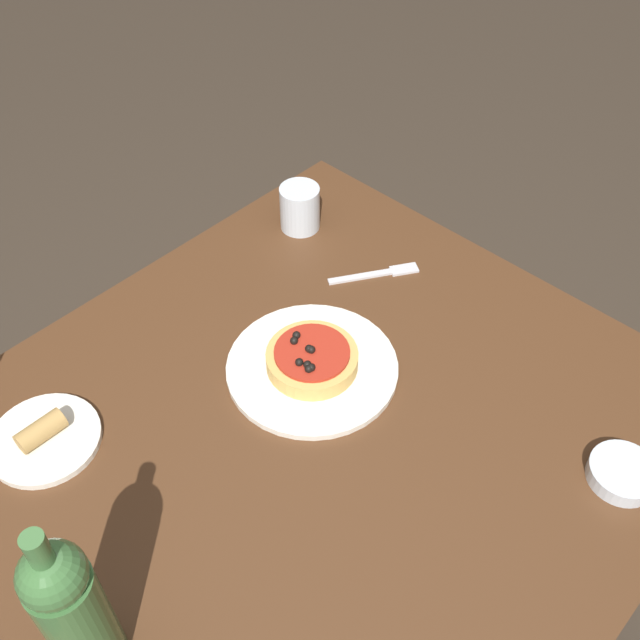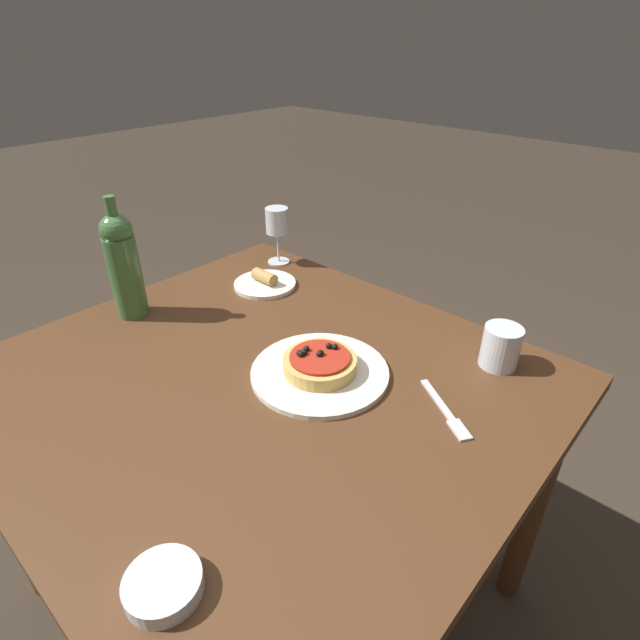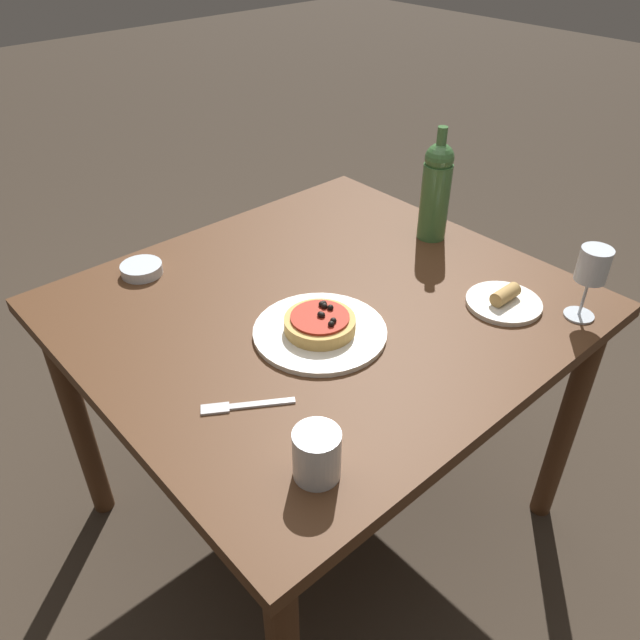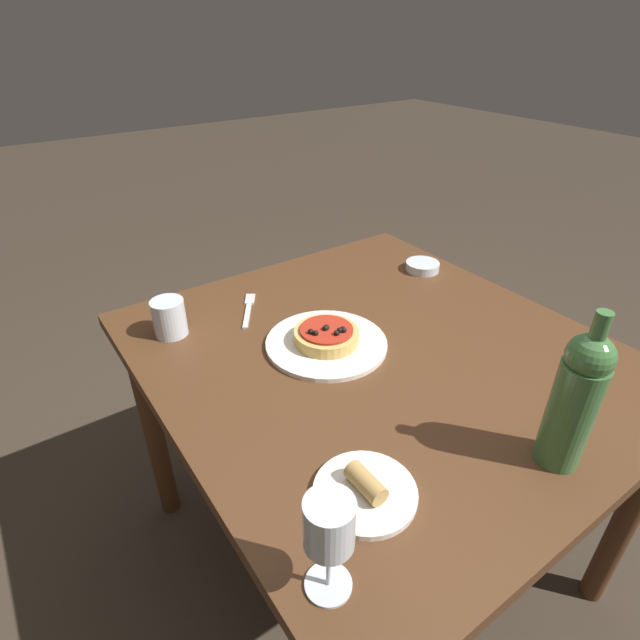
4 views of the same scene
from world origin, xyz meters
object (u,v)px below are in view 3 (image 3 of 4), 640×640
(water_cup, at_px, (317,454))
(dinner_plate, at_px, (320,332))
(dining_table, at_px, (322,334))
(side_bowl, at_px, (142,269))
(fork, at_px, (242,406))
(pizza, at_px, (320,323))
(wine_bottle, at_px, (436,190))
(wine_glass, at_px, (593,268))
(side_plate, at_px, (504,301))

(water_cup, bearing_deg, dinner_plate, 47.50)
(dining_table, relative_size, side_bowl, 10.69)
(dining_table, relative_size, dinner_plate, 3.78)
(dining_table, xyz_separation_m, fork, (-0.35, -0.16, 0.10))
(dinner_plate, height_order, pizza, pizza)
(dining_table, xyz_separation_m, pizza, (-0.09, -0.09, 0.13))
(dinner_plate, height_order, side_bowl, side_bowl)
(water_cup, relative_size, fork, 0.58)
(fork, bearing_deg, side_bowl, -67.08)
(wine_bottle, distance_m, fork, 0.84)
(pizza, height_order, wine_glass, wine_glass)
(dinner_plate, distance_m, wine_glass, 0.61)
(wine_bottle, xyz_separation_m, fork, (-0.80, -0.20, -0.14))
(dinner_plate, distance_m, pizza, 0.02)
(dinner_plate, xyz_separation_m, water_cup, (-0.27, -0.29, 0.04))
(dinner_plate, bearing_deg, pizza, -4.70)
(dining_table, xyz_separation_m, wine_glass, (0.40, -0.44, 0.23))
(wine_glass, height_order, side_bowl, wine_glass)
(wine_bottle, bearing_deg, dinner_plate, -166.13)
(dinner_plate, bearing_deg, wine_bottle, 13.87)
(wine_glass, relative_size, fork, 1.08)
(dinner_plate, distance_m, side_plate, 0.45)
(wine_bottle, distance_m, side_bowl, 0.80)
(fork, relative_size, side_plate, 0.92)
(pizza, bearing_deg, wine_bottle, 13.89)
(pizza, height_order, fork, pizza)
(water_cup, xyz_separation_m, fork, (0.00, 0.22, -0.04))
(dining_table, bearing_deg, dinner_plate, -134.28)
(dining_table, relative_size, pizza, 7.11)
(pizza, xyz_separation_m, fork, (-0.27, -0.07, -0.03))
(side_plate, bearing_deg, dinner_plate, 152.88)
(dinner_plate, xyz_separation_m, wine_glass, (0.49, -0.35, 0.12))
(water_cup, distance_m, side_bowl, 0.79)
(dinner_plate, bearing_deg, fork, -164.63)
(water_cup, xyz_separation_m, side_bowl, (0.10, 0.78, -0.03))
(pizza, relative_size, wine_bottle, 0.51)
(water_cup, bearing_deg, wine_bottle, 27.83)
(pizza, height_order, side_bowl, pizza)
(dinner_plate, xyz_separation_m, side_bowl, (-0.17, 0.49, 0.01))
(pizza, relative_size, fork, 0.97)
(dining_table, bearing_deg, side_plate, -43.63)
(wine_bottle, bearing_deg, pizza, -166.11)
(side_bowl, bearing_deg, fork, -99.87)
(side_bowl, bearing_deg, dining_table, -57.32)
(pizza, height_order, wine_bottle, wine_bottle)
(water_cup, height_order, fork, water_cup)
(pizza, xyz_separation_m, wine_glass, (0.49, -0.35, 0.10))
(water_cup, bearing_deg, fork, 89.93)
(pizza, bearing_deg, fork, -164.66)
(side_plate, bearing_deg, wine_glass, -57.15)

